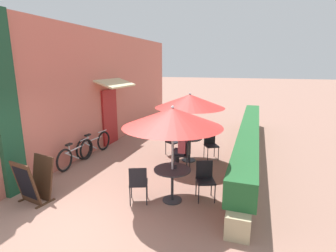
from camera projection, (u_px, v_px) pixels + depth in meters
ground_plane at (87, 226)px, 5.01m from camera, size 120.00×120.00×0.00m
cafe_facade_wall at (111, 89)px, 10.24m from camera, size 0.98×10.92×4.20m
planter_hedge at (249, 139)px, 8.97m from camera, size 0.60×9.92×1.01m
patio_table_near at (172, 177)px, 5.82m from camera, size 0.82×0.82×0.76m
patio_umbrella_near at (173, 117)px, 5.51m from camera, size 2.15×2.15×2.17m
cafe_chair_near_left at (205, 177)px, 5.94m from camera, size 0.52×0.52×0.87m
cafe_chair_near_right at (138, 182)px, 5.71m from camera, size 0.52×0.52×0.87m
coffee_cup_near at (175, 167)px, 5.80m from camera, size 0.07×0.07×0.09m
patio_table_mid at (189, 144)px, 8.30m from camera, size 0.82×0.82×0.76m
patio_umbrella_mid at (190, 101)px, 7.99m from camera, size 2.15×2.15×2.17m
cafe_chair_mid_left at (185, 153)px, 7.60m from camera, size 0.40×0.40×0.87m
seated_patron_mid_left at (181, 147)px, 7.60m from camera, size 0.40×0.34×1.25m
cafe_chair_mid_right at (211, 143)px, 8.53m from camera, size 0.55×0.55×0.87m
cafe_chair_mid_back at (172, 140)px, 8.82m from camera, size 0.55×0.55×0.87m
coffee_cup_mid at (188, 137)px, 8.17m from camera, size 0.07×0.07×0.09m
bicycle_leaning at (76, 154)px, 7.98m from camera, size 0.10×1.72×0.76m
bicycle_second at (94, 144)px, 8.93m from camera, size 0.20×1.74×0.78m
menu_board at (34, 180)px, 5.82m from camera, size 0.75×0.73×1.00m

